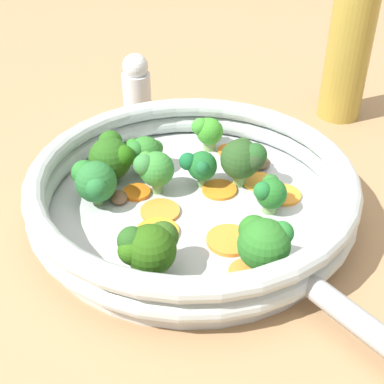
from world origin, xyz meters
TOP-DOWN VIEW (x-y plane):
  - ground_plane at (0.00, 0.00)m, footprint 4.00×4.00m
  - skillet at (0.00, 0.00)m, footprint 0.32×0.32m
  - skillet_rim_wall at (0.00, 0.00)m, footprint 0.34×0.34m
  - skillet_rivet_left at (-0.15, -0.03)m, footprint 0.01×0.01m
  - skillet_rivet_right at (-0.10, -0.11)m, footprint 0.01×0.01m
  - carrot_slice_0 at (-0.01, 0.04)m, footprint 0.05×0.05m
  - carrot_slice_1 at (0.03, -0.08)m, footprint 0.05×0.05m
  - carrot_slice_2 at (-0.11, -0.04)m, footprint 0.04×0.04m
  - carrot_slice_3 at (0.03, 0.06)m, footprint 0.03×0.03m
  - carrot_slice_4 at (0.02, -0.03)m, footprint 0.05×0.05m
  - carrot_slice_5 at (-0.06, 0.05)m, footprint 0.04×0.04m
  - carrot_slice_6 at (0.10, -0.06)m, footprint 0.04×0.04m
  - carrot_slice_7 at (-0.07, -0.03)m, footprint 0.05×0.05m
  - carrot_slice_8 at (-0.04, 0.04)m, footprint 0.06×0.06m
  - carrot_slice_9 at (0.00, -0.10)m, footprint 0.05×0.05m
  - broccoli_floret_0 at (0.06, 0.08)m, footprint 0.05×0.05m
  - broccoli_floret_1 at (0.03, -0.06)m, footprint 0.05×0.05m
  - broccoli_floret_2 at (0.03, -0.01)m, footprint 0.04×0.04m
  - broccoli_floret_3 at (0.03, 0.04)m, footprint 0.04×0.04m
  - broccoli_floret_4 at (-0.02, -0.08)m, footprint 0.04×0.04m
  - broccoli_floret_5 at (0.11, -0.03)m, footprint 0.04×0.04m
  - broccoli_floret_6 at (0.07, 0.05)m, footprint 0.04×0.04m
  - broccoli_floret_7 at (-0.10, 0.05)m, footprint 0.05×0.05m
  - broccoli_floret_8 at (-0.11, -0.05)m, footprint 0.05×0.05m
  - broccoli_floret_9 at (0.01, 0.10)m, footprint 0.05×0.05m
  - mushroom_piece_0 at (0.02, 0.08)m, footprint 0.03×0.02m
  - mushroom_piece_1 at (0.06, -0.09)m, footprint 0.03×0.03m
  - mushroom_piece_2 at (-0.07, 0.06)m, footprint 0.03×0.02m
  - salt_shaker at (0.24, 0.05)m, footprint 0.04×0.04m
  - oil_bottle at (0.20, -0.24)m, footprint 0.06×0.06m

SIDE VIEW (x-z plane):
  - ground_plane at x=0.00m, z-range 0.00..0.00m
  - skillet at x=0.00m, z-range 0.00..0.01m
  - carrot_slice_1 at x=0.03m, z-range 0.01..0.02m
  - carrot_slice_6 at x=0.10m, z-range 0.01..0.02m
  - carrot_slice_4 at x=0.02m, z-range 0.01..0.02m
  - carrot_slice_2 at x=-0.11m, z-range 0.01..0.02m
  - carrot_slice_0 at x=-0.01m, z-range 0.01..0.02m
  - carrot_slice_8 at x=-0.04m, z-range 0.01..0.02m
  - carrot_slice_9 at x=0.00m, z-range 0.01..0.02m
  - carrot_slice_3 at x=0.03m, z-range 0.01..0.02m
  - carrot_slice_5 at x=-0.06m, z-range 0.01..0.02m
  - carrot_slice_7 at x=-0.07m, z-range 0.01..0.02m
  - skillet_rivet_left at x=-0.15m, z-range 0.01..0.02m
  - skillet_rivet_right at x=-0.10m, z-range 0.01..0.02m
  - mushroom_piece_0 at x=0.02m, z-range 0.01..0.02m
  - mushroom_piece_2 at x=-0.07m, z-range 0.01..0.03m
  - mushroom_piece_1 at x=0.06m, z-range 0.01..0.03m
  - skillet_rim_wall at x=0.00m, z-range 0.01..0.06m
  - broccoli_floret_4 at x=-0.02m, z-range 0.02..0.06m
  - broccoli_floret_6 at x=0.07m, z-range 0.02..0.06m
  - broccoli_floret_5 at x=0.11m, z-range 0.02..0.06m
  - broccoli_floret_2 at x=0.03m, z-range 0.02..0.06m
  - broccoli_floret_9 at x=0.01m, z-range 0.02..0.07m
  - broccoli_floret_0 at x=0.06m, z-range 0.02..0.07m
  - broccoli_floret_7 at x=-0.10m, z-range 0.02..0.07m
  - broccoli_floret_8 at x=-0.11m, z-range 0.02..0.07m
  - salt_shaker at x=0.24m, z-range 0.00..0.09m
  - broccoli_floret_3 at x=0.03m, z-range 0.02..0.07m
  - broccoli_floret_1 at x=0.03m, z-range 0.02..0.08m
  - oil_bottle at x=0.20m, z-range -0.02..0.25m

